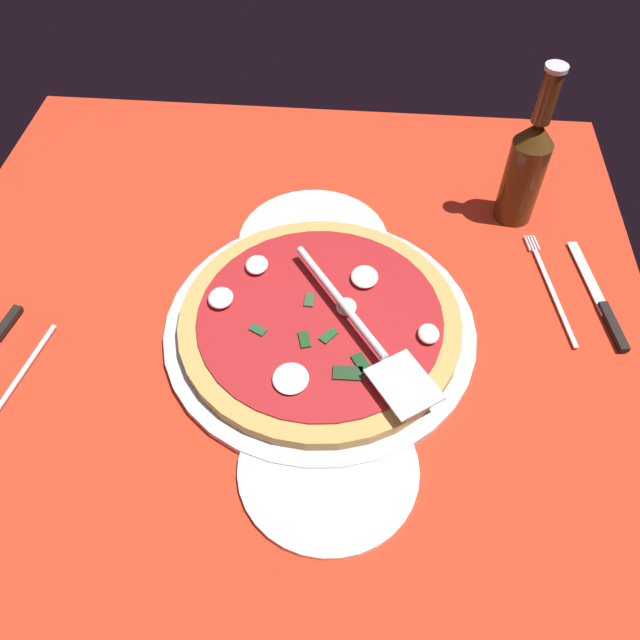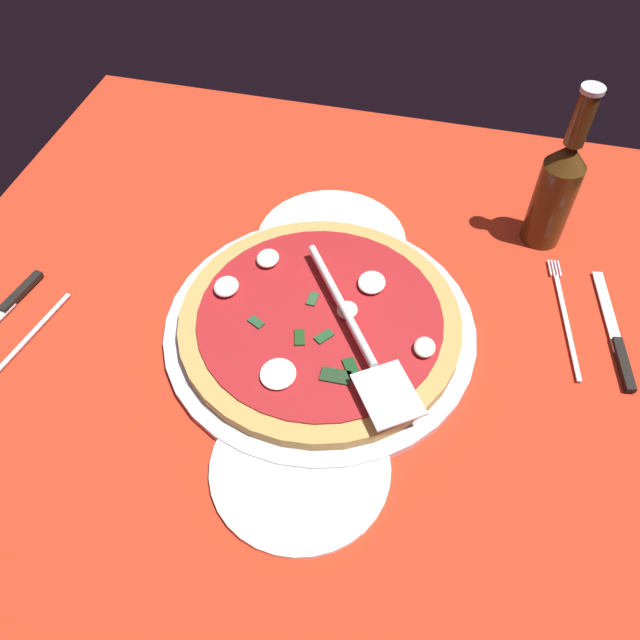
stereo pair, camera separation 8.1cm
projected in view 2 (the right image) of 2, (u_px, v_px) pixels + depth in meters
ground_plane at (282, 319)px, 84.95cm from camera, size 98.83×98.83×0.80cm
checker_pattern at (282, 317)px, 84.60cm from camera, size 98.83×98.83×0.10cm
pizza_pan at (320, 328)px, 82.41cm from camera, size 40.06×40.06×1.37cm
dinner_plate_left at (331, 241)px, 93.00cm from camera, size 21.69×21.69×1.00cm
dinner_plate_right at (300, 468)px, 70.22cm from camera, size 20.03×20.03×1.00cm
pizza at (320, 320)px, 81.14cm from camera, size 36.01×36.01×3.27cm
pizza_server at (359, 338)px, 76.01cm from camera, size 25.37×19.17×1.00cm
place_setting_near at (11, 331)px, 82.57cm from camera, size 21.93×16.33×1.40cm
place_setting_far at (590, 329)px, 82.72cm from camera, size 22.16×16.09×1.40cm
beer_bottle at (557, 188)px, 86.62cm from camera, size 5.65×5.65×24.55cm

